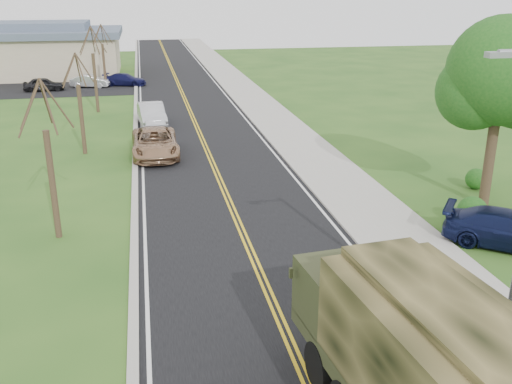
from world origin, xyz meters
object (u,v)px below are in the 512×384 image
object	(u,v)px
military_truck	(423,360)
pickup_navy	(509,230)
suv_champagne	(155,143)
sedan_silver	(152,115)

from	to	relation	value
military_truck	pickup_navy	world-z (taller)	military_truck
military_truck	pickup_navy	xyz separation A→B (m)	(7.79, 8.43, -1.47)
suv_champagne	pickup_navy	world-z (taller)	suv_champagne
military_truck	pickup_navy	bearing A→B (deg)	41.39
military_truck	sedan_silver	distance (m)	31.36
suv_champagne	sedan_silver	distance (m)	7.71
sedan_silver	pickup_navy	size ratio (longest dim) A/B	1.02
military_truck	sedan_silver	xyz separation A→B (m)	(-4.62, 30.99, -1.36)
pickup_navy	military_truck	bearing A→B (deg)	174.38
pickup_navy	suv_champagne	bearing A→B (deg)	77.01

